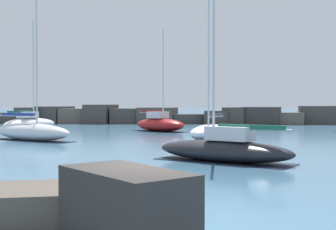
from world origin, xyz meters
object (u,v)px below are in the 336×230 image
Objects in this scene: sailboat_moored_1 at (32,131)px; sailboat_moored_2 at (211,132)px; sailboat_moored_5 at (160,124)px; sailboat_moored_4 at (224,149)px; sailboat_moored_6 at (30,123)px.

sailboat_moored_1 is 13.12m from sailboat_moored_2.
sailboat_moored_1 is 1.04× the size of sailboat_moored_2.
sailboat_moored_5 is at bearing 56.05° from sailboat_moored_1.
sailboat_moored_1 reaches higher than sailboat_moored_5.
sailboat_moored_2 is at bearing 5.47° from sailboat_moored_1.
sailboat_moored_2 is 1.00× the size of sailboat_moored_4.
sailboat_moored_4 is 1.03× the size of sailboat_moored_5.
sailboat_moored_4 is 0.92× the size of sailboat_moored_6.
sailboat_moored_1 is at bearing -67.63° from sailboat_moored_6.
sailboat_moored_6 reaches higher than sailboat_moored_1.
sailboat_moored_1 reaches higher than sailboat_moored_2.
sailboat_moored_4 is (0.64, -12.55, -0.01)m from sailboat_moored_2.
sailboat_moored_4 is at bearing -51.40° from sailboat_moored_6.
sailboat_moored_5 is 13.08m from sailboat_moored_6.
sailboat_moored_4 is 24.00m from sailboat_moored_5.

